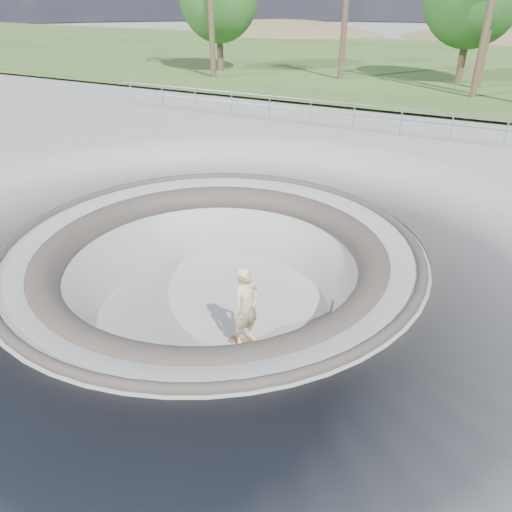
% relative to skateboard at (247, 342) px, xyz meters
% --- Properties ---
extents(ground, '(180.00, 180.00, 0.00)m').
position_rel_skateboard_xyz_m(ground, '(-1.45, 0.97, 1.83)').
color(ground, gray).
rests_on(ground, ground).
extents(skate_bowl, '(14.00, 14.00, 4.10)m').
position_rel_skateboard_xyz_m(skate_bowl, '(-1.45, 0.97, 0.00)').
color(skate_bowl, gray).
rests_on(skate_bowl, ground).
extents(grass_strip, '(180.00, 36.00, 0.12)m').
position_rel_skateboard_xyz_m(grass_strip, '(-1.45, 34.97, 2.05)').
color(grass_strip, '#365723').
rests_on(grass_strip, ground).
extents(distant_hills, '(103.20, 45.00, 28.60)m').
position_rel_skateboard_xyz_m(distant_hills, '(2.33, 58.14, -5.19)').
color(distant_hills, brown).
rests_on(distant_hills, ground).
extents(safety_railing, '(25.00, 0.06, 1.03)m').
position_rel_skateboard_xyz_m(safety_railing, '(-1.45, 12.97, 2.52)').
color(safety_railing, '#989BA0').
rests_on(safety_railing, ground).
extents(skateboard, '(0.84, 0.31, 0.09)m').
position_rel_skateboard_xyz_m(skateboard, '(0.00, 0.00, 0.00)').
color(skateboard, brown).
rests_on(skateboard, ground).
extents(skater, '(0.65, 0.83, 2.01)m').
position_rel_skateboard_xyz_m(skater, '(0.00, -0.00, 1.02)').
color(skater, beige).
rests_on(skater, skateboard).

